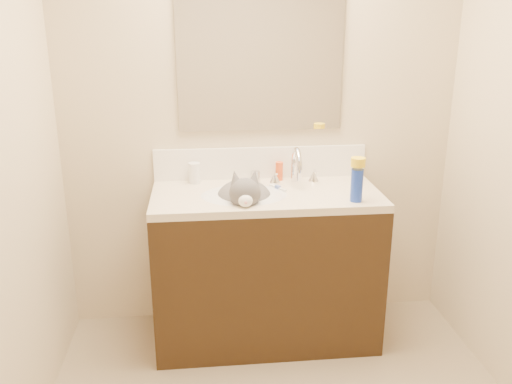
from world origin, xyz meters
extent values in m
cube|color=beige|center=(0.00, 1.25, 1.25)|extent=(2.20, 0.04, 2.50)
cube|color=black|center=(0.00, 0.97, 0.41)|extent=(1.20, 0.55, 0.82)
cube|color=beige|center=(0.00, 0.97, 0.84)|extent=(1.20, 0.55, 0.04)
ellipsoid|color=silver|center=(-0.12, 0.94, 0.79)|extent=(0.45, 0.36, 0.14)
cylinder|color=silver|center=(0.18, 1.16, 0.92)|extent=(0.04, 0.04, 0.11)
torus|color=silver|center=(0.18, 1.09, 0.97)|extent=(0.03, 0.20, 0.20)
cylinder|color=silver|center=(0.18, 1.01, 0.94)|extent=(0.03, 0.03, 0.06)
cone|color=silver|center=(0.07, 1.16, 0.89)|extent=(0.06, 0.06, 0.06)
cone|color=silver|center=(0.29, 1.16, 0.89)|extent=(0.06, 0.06, 0.06)
ellipsoid|color=#514E51|center=(-0.12, 0.97, 0.82)|extent=(0.32, 0.35, 0.22)
ellipsoid|color=#514E51|center=(-0.13, 0.82, 0.91)|extent=(0.17, 0.15, 0.15)
ellipsoid|color=#514E51|center=(-0.12, 0.89, 0.88)|extent=(0.12, 0.12, 0.14)
cone|color=#514E51|center=(-0.17, 0.84, 0.99)|extent=(0.08, 0.08, 0.10)
cone|color=#514E51|center=(-0.08, 0.83, 0.99)|extent=(0.07, 0.08, 0.10)
ellipsoid|color=white|center=(-0.13, 0.75, 0.89)|extent=(0.07, 0.06, 0.06)
ellipsoid|color=white|center=(-0.12, 0.86, 0.82)|extent=(0.12, 0.08, 0.13)
sphere|color=pink|center=(-0.13, 0.73, 0.89)|extent=(0.02, 0.02, 0.02)
cylinder|color=#514E51|center=(0.02, 0.95, 0.75)|extent=(0.09, 0.24, 0.04)
cube|color=white|center=(0.00, 1.24, 0.95)|extent=(1.20, 0.02, 0.18)
cube|color=white|center=(0.00, 1.24, 1.54)|extent=(0.90, 0.02, 0.80)
cylinder|color=white|center=(-0.38, 1.18, 0.92)|extent=(0.08, 0.08, 0.12)
cylinder|color=#CD5522|center=(-0.38, 1.18, 0.91)|extent=(0.08, 0.08, 0.04)
cylinder|color=#B7B7BC|center=(-0.04, 1.17, 0.89)|extent=(0.06, 0.06, 0.06)
cylinder|color=#E84F1B|center=(0.10, 1.19, 0.91)|extent=(0.05, 0.05, 0.10)
cube|color=white|center=(0.07, 1.03, 0.86)|extent=(0.08, 0.12, 0.01)
cube|color=#5D73C6|center=(0.07, 1.03, 0.87)|extent=(0.03, 0.04, 0.02)
cylinder|color=#1A38B6|center=(0.43, 0.79, 0.94)|extent=(0.07, 0.07, 0.17)
cylinder|color=yellow|center=(0.43, 0.79, 1.06)|extent=(0.09, 0.09, 0.04)
camera|label=1|loc=(-0.34, -1.71, 1.75)|focal=38.00mm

